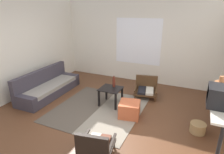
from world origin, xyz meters
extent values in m
plane|color=#56331E|center=(0.00, 0.00, 0.00)|extent=(7.80, 7.80, 0.00)
cube|color=silver|center=(0.00, 3.06, 1.35)|extent=(5.60, 0.12, 2.70)
cube|color=white|center=(0.00, 3.00, 1.36)|extent=(1.54, 0.01, 1.49)
cube|color=silver|center=(-2.66, 0.30, 1.35)|extent=(0.12, 6.60, 2.70)
cube|color=#4C4238|center=(-0.75, 0.61, 0.01)|extent=(1.04, 2.23, 0.01)
cube|color=gray|center=(0.29, 0.61, 0.01)|extent=(1.04, 2.23, 0.01)
cube|color=#38333D|center=(-1.93, 0.80, 0.11)|extent=(0.76, 2.10, 0.23)
cube|color=gray|center=(-1.90, 0.81, 0.28)|extent=(0.65, 1.91, 0.10)
cube|color=#38333D|center=(-2.21, 0.80, 0.42)|extent=(0.21, 2.08, 0.62)
cube|color=#38333D|center=(-1.96, 1.75, 0.18)|extent=(0.70, 0.20, 0.35)
cube|color=#38333D|center=(-1.90, -0.14, 0.18)|extent=(0.70, 0.20, 0.35)
cube|color=black|center=(-0.05, 0.98, 0.46)|extent=(0.54, 0.51, 0.02)
cube|color=black|center=(-0.29, 1.19, 0.22)|extent=(0.04, 0.04, 0.45)
cube|color=black|center=(0.18, 1.19, 0.22)|extent=(0.04, 0.04, 0.45)
cube|color=black|center=(-0.29, 0.76, 0.22)|extent=(0.04, 0.04, 0.45)
cube|color=black|center=(0.18, 0.76, 0.22)|extent=(0.04, 0.04, 0.45)
cylinder|color=#472D19|center=(0.98, 1.62, 0.06)|extent=(0.04, 0.04, 0.13)
cylinder|color=#472D19|center=(0.45, 1.51, 0.06)|extent=(0.04, 0.04, 0.13)
cylinder|color=#472D19|center=(0.87, 2.11, 0.06)|extent=(0.04, 0.04, 0.13)
cylinder|color=#472D19|center=(0.34, 2.00, 0.06)|extent=(0.04, 0.04, 0.13)
cube|color=#472D19|center=(0.66, 1.81, 0.15)|extent=(0.73, 0.70, 0.05)
cube|color=beige|center=(0.77, 1.81, 0.21)|extent=(0.31, 0.55, 0.06)
cube|color=black|center=(0.56, 1.77, 0.21)|extent=(0.31, 0.55, 0.06)
cube|color=#472D19|center=(0.60, 2.07, 0.37)|extent=(0.62, 0.20, 0.38)
cube|color=#472D19|center=(0.94, 1.87, 0.27)|extent=(0.17, 0.58, 0.04)
cube|color=#472D19|center=(0.37, 1.75, 0.27)|extent=(0.17, 0.58, 0.04)
cylinder|color=black|center=(0.23, -0.58, 0.06)|extent=(0.04, 0.04, 0.12)
cylinder|color=black|center=(0.69, -0.49, 0.06)|extent=(0.04, 0.04, 0.12)
cube|color=black|center=(0.51, -0.77, 0.15)|extent=(0.64, 0.66, 0.05)
cube|color=beige|center=(0.41, -0.77, 0.20)|extent=(0.27, 0.53, 0.06)
cube|color=brown|center=(0.60, -0.74, 0.20)|extent=(0.27, 0.53, 0.06)
cube|color=black|center=(0.55, -1.02, 0.37)|extent=(0.55, 0.17, 0.39)
cube|color=black|center=(0.26, -0.82, 0.26)|extent=(0.15, 0.56, 0.04)
cube|color=black|center=(0.76, -0.73, 0.26)|extent=(0.15, 0.56, 0.04)
cube|color=#BC5633|center=(0.59, 0.64, 0.18)|extent=(0.55, 0.55, 0.36)
cube|color=beige|center=(2.36, 0.66, 0.77)|extent=(0.36, 1.84, 0.04)
cylinder|color=black|center=(2.36, -0.20, 0.38)|extent=(0.06, 0.06, 0.75)
cylinder|color=black|center=(2.36, 1.52, 0.38)|extent=(0.06, 0.06, 0.75)
cube|color=black|center=(2.36, 0.36, 0.97)|extent=(0.50, 0.43, 0.36)
cube|color=black|center=(2.11, 0.36, 0.99)|extent=(0.01, 0.34, 0.25)
cylinder|color=#935B38|center=(2.36, 1.02, 0.90)|extent=(0.24, 0.24, 0.23)
cylinder|color=#935B38|center=(2.36, 1.02, 1.08)|extent=(0.09, 0.09, 0.12)
cylinder|color=#5B2319|center=(-0.03, 1.12, 0.58)|extent=(0.08, 0.08, 0.23)
cylinder|color=#5B2319|center=(-0.03, 1.12, 0.73)|extent=(0.03, 0.03, 0.06)
cylinder|color=#9E7A4C|center=(2.07, 0.63, 0.10)|extent=(0.31, 0.31, 0.21)
camera|label=1|loc=(1.85, -3.11, 2.40)|focal=30.63mm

